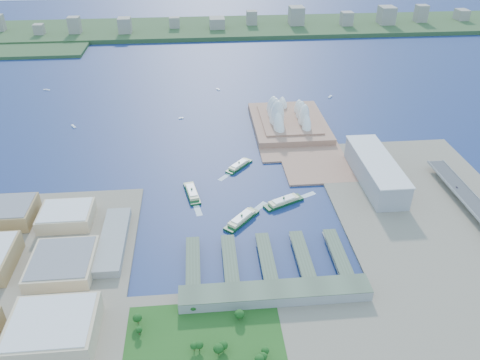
{
  "coord_description": "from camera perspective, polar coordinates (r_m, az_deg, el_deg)",
  "views": [
    {
      "loc": [
        -53.4,
        -480.18,
        366.29
      ],
      "look_at": [
        -2.31,
        76.56,
        18.0
      ],
      "focal_mm": 35.0,
      "sensor_mm": 36.0,
      "label": 1
    }
  ],
  "objects": [
    {
      "name": "boat_c",
      "position": [
        1000.71,
        10.93,
        9.96
      ],
      "size": [
        10.99,
        13.55,
        3.08
      ],
      "primitive_type": null,
      "rotation": [
        0.0,
        0.0,
        2.54
      ],
      "color": "white",
      "rests_on": "ground"
    },
    {
      "name": "ferry_a",
      "position": [
        660.8,
        -5.89,
        -1.37
      ],
      "size": [
        25.2,
        59.16,
        10.86
      ],
      "primitive_type": null,
      "rotation": [
        0.0,
        0.0,
        0.19
      ],
      "color": "#0E3A1A",
      "rests_on": "ground"
    },
    {
      "name": "boat_a",
      "position": [
        904.43,
        -19.64,
        6.2
      ],
      "size": [
        11.24,
        14.64,
        2.89
      ],
      "primitive_type": null,
      "rotation": [
        0.0,
        0.0,
        0.57
      ],
      "color": "white",
      "rests_on": "ground"
    },
    {
      "name": "ferry_c",
      "position": [
        605.76,
        0.21,
        -4.63
      ],
      "size": [
        50.61,
        53.56,
        11.11
      ],
      "primitive_type": null,
      "rotation": [
        0.0,
        0.0,
        2.4
      ],
      "color": "#0E3A1A",
      "rests_on": "ground"
    },
    {
      "name": "west_buildings",
      "position": [
        573.8,
        -24.31,
        -9.07
      ],
      "size": [
        200.0,
        280.0,
        27.0
      ],
      "primitive_type": null,
      "color": "#9D7E4E",
      "rests_on": "west_land"
    },
    {
      "name": "toaster_building",
      "position": [
        703.61,
        16.19,
        1.1
      ],
      "size": [
        45.0,
        155.0,
        35.0
      ],
      "primitive_type": "cube",
      "color": "gray",
      "rests_on": "east_land"
    },
    {
      "name": "car_c",
      "position": [
        714.49,
        24.91,
        -0.77
      ],
      "size": [
        1.84,
        4.52,
        1.31
      ],
      "primitive_type": "imported",
      "rotation": [
        0.0,
        0.0,
        3.14
      ],
      "color": "slate",
      "rests_on": "expressway"
    },
    {
      "name": "ferry_wharves",
      "position": [
        547.26,
        3.2,
        -9.5
      ],
      "size": [
        184.0,
        90.0,
        9.3
      ],
      "primitive_type": null,
      "color": "#44533F",
      "rests_on": "ground"
    },
    {
      "name": "ground",
      "position": [
        606.29,
        0.88,
        -5.25
      ],
      "size": [
        3000.0,
        3000.0,
        0.0
      ],
      "primitive_type": "plane",
      "color": "#0E1B45",
      "rests_on": "ground"
    },
    {
      "name": "boat_e",
      "position": [
        1023.12,
        -2.7,
        10.99
      ],
      "size": [
        7.93,
        11.94,
        2.81
      ],
      "primitive_type": null,
      "rotation": [
        0.0,
        0.0,
        0.41
      ],
      "color": "white",
      "rests_on": "ground"
    },
    {
      "name": "far_skyline",
      "position": [
        1477.75,
        -3.22,
        19.1
      ],
      "size": [
        1900.0,
        140.0,
        55.0
      ],
      "primitive_type": null,
      "color": "gray",
      "rests_on": "far_shore"
    },
    {
      "name": "opera_house",
      "position": [
        845.4,
        6.06,
        8.45
      ],
      "size": [
        134.0,
        180.0,
        58.0
      ],
      "primitive_type": null,
      "color": "white",
      "rests_on": "peninsula"
    },
    {
      "name": "west_land",
      "position": [
        559.0,
        -24.94,
        -12.56
      ],
      "size": [
        220.0,
        390.0,
        3.0
      ],
      "primitive_type": "cube",
      "color": "#7A705D",
      "rests_on": "ground"
    },
    {
      "name": "ferry_d",
      "position": [
        641.02,
        5.35,
        -2.49
      ],
      "size": [
        58.95,
        38.52,
        11.02
      ],
      "primitive_type": null,
      "rotation": [
        0.0,
        0.0,
        2.02
      ],
      "color": "#0E3A1A",
      "rests_on": "ground"
    },
    {
      "name": "east_land",
      "position": [
        635.77,
        23.58,
        -6.22
      ],
      "size": [
        240.0,
        500.0,
        3.0
      ],
      "primitive_type": "cube",
      "color": "#7A705D",
      "rests_on": "ground"
    },
    {
      "name": "peninsula",
      "position": [
        840.72,
        6.36,
        6.0
      ],
      "size": [
        135.0,
        220.0,
        3.0
      ],
      "primitive_type": "cube",
      "color": "#9A6C54",
      "rests_on": "ground"
    },
    {
      "name": "terminal_building",
      "position": [
        501.48,
        4.3,
        -13.63
      ],
      "size": [
        200.0,
        28.0,
        12.0
      ],
      "primitive_type": "cube",
      "color": "gray",
      "rests_on": "south_land"
    },
    {
      "name": "boat_d",
      "position": [
        1101.42,
        -22.5,
        10.14
      ],
      "size": [
        14.75,
        7.23,
        2.44
      ],
      "primitive_type": null,
      "rotation": [
        0.0,
        0.0,
        1.28
      ],
      "color": "white",
      "rests_on": "ground"
    },
    {
      "name": "far_shore",
      "position": [
        1504.92,
        -3.21,
        18.02
      ],
      "size": [
        2200.0,
        260.0,
        12.0
      ],
      "primitive_type": "cube",
      "color": "#2D4926",
      "rests_on": "ground"
    },
    {
      "name": "ferry_b",
      "position": [
        722.51,
        -0.12,
        1.92
      ],
      "size": [
        45.21,
        48.21,
        9.97
      ],
      "primitive_type": null,
      "rotation": [
        0.0,
        0.0,
        -0.73
      ],
      "color": "#0E3A1A",
      "rests_on": "ground"
    },
    {
      "name": "park",
      "position": [
        458.77,
        -4.37,
        -18.96
      ],
      "size": [
        150.0,
        110.0,
        16.0
      ],
      "primitive_type": null,
      "color": "#194714",
      "rests_on": "south_land"
    },
    {
      "name": "boat_b",
      "position": [
        892.0,
        -7.19,
        7.5
      ],
      "size": [
        9.57,
        5.1,
        2.45
      ],
      "primitive_type": null,
      "rotation": [
        0.0,
        0.0,
        1.79
      ],
      "color": "white",
      "rests_on": "ground"
    }
  ]
}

